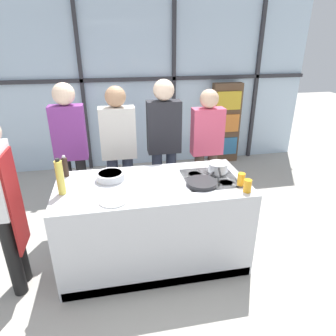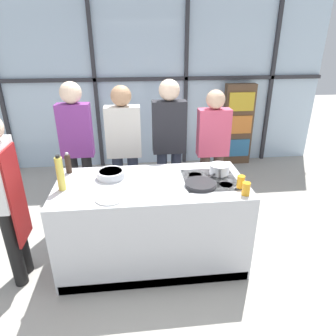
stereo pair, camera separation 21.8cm
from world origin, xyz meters
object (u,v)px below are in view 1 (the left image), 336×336
(white_plate, at_px, (113,201))
(mixing_bowl, at_px, (110,176))
(spectator_center_right, at_px, (164,141))
(frying_pan, at_px, (202,182))
(saucepan, at_px, (218,167))
(spectator_center_left, at_px, (119,147))
(juice_glass_near, at_px, (248,186))
(juice_glass_far, at_px, (241,179))
(oil_bottle, at_px, (60,177))
(chef, at_px, (3,198))
(spectator_far_left, at_px, (71,146))
(pepper_grinder, at_px, (65,167))
(spectator_far_right, at_px, (207,144))

(white_plate, relative_size, mixing_bowl, 0.89)
(spectator_center_right, distance_m, frying_pan, 1.03)
(spectator_center_right, distance_m, saucepan, 0.88)
(saucepan, xyz_separation_m, mixing_bowl, (-1.10, 0.03, -0.01))
(spectator_center_left, bearing_deg, frying_pan, 126.37)
(spectator_center_left, relative_size, juice_glass_near, 14.23)
(juice_glass_far, bearing_deg, oil_bottle, 175.06)
(chef, relative_size, juice_glass_far, 13.80)
(oil_bottle, bearing_deg, mixing_bowl, 25.87)
(spectator_center_right, xyz_separation_m, mixing_bowl, (-0.67, -0.73, -0.08))
(spectator_far_left, bearing_deg, pepper_grinder, 89.77)
(spectator_far_left, height_order, juice_glass_far, spectator_far_left)
(white_plate, height_order, juice_glass_far, juice_glass_far)
(oil_bottle, height_order, pepper_grinder, oil_bottle)
(chef, height_order, spectator_center_left, spectator_center_left)
(spectator_center_left, distance_m, spectator_center_right, 0.56)
(spectator_center_right, distance_m, pepper_grinder, 1.24)
(chef, relative_size, white_plate, 6.67)
(saucepan, distance_m, oil_bottle, 1.54)
(spectator_center_right, relative_size, pepper_grinder, 7.77)
(spectator_far_left, distance_m, frying_pan, 1.64)
(spectator_center_left, relative_size, spectator_center_right, 0.97)
(spectator_far_left, xyz_separation_m, mixing_bowl, (0.44, -0.73, -0.09))
(frying_pan, xyz_separation_m, juice_glass_far, (0.36, -0.08, 0.04))
(spectator_far_left, relative_size, juice_glass_near, 14.65)
(chef, bearing_deg, frying_pan, 90.86)
(chef, height_order, pepper_grinder, chef)
(frying_pan, bearing_deg, oil_bottle, 177.22)
(mixing_bowl, bearing_deg, frying_pan, -17.56)
(spectator_far_left, bearing_deg, frying_pan, 142.16)
(chef, height_order, white_plate, chef)
(frying_pan, xyz_separation_m, saucepan, (0.24, 0.24, 0.03))
(chef, relative_size, pepper_grinder, 7.29)
(spectator_far_right, bearing_deg, spectator_center_right, -0.00)
(spectator_far_right, bearing_deg, juice_glass_far, 89.59)
(spectator_far_right, xyz_separation_m, white_plate, (-1.21, -1.17, -0.03))
(frying_pan, height_order, mixing_bowl, mixing_bowl)
(spectator_center_left, bearing_deg, juice_glass_near, 131.91)
(frying_pan, height_order, juice_glass_near, juice_glass_near)
(juice_glass_near, bearing_deg, spectator_far_left, 143.46)
(spectator_center_left, xyz_separation_m, white_plate, (-0.10, -1.17, -0.07))
(spectator_center_right, bearing_deg, spectator_far_right, 180.00)
(oil_bottle, bearing_deg, spectator_far_left, 90.47)
(oil_bottle, height_order, juice_glass_far, oil_bottle)
(mixing_bowl, bearing_deg, spectator_center_right, 47.64)
(spectator_center_right, distance_m, white_plate, 1.35)
(juice_glass_near, bearing_deg, pepper_grinder, 158.22)
(saucepan, bearing_deg, white_plate, -159.49)
(spectator_center_right, xyz_separation_m, white_plate, (-0.66, -1.17, -0.11))
(frying_pan, bearing_deg, spectator_center_right, 100.51)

